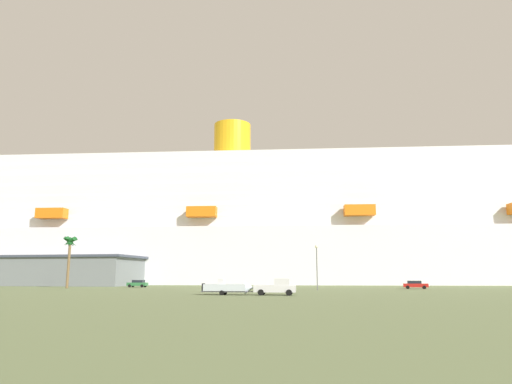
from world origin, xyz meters
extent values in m
plane|color=#66754C|center=(0.00, 30.00, 0.00)|extent=(600.00, 600.00, 0.00)
cube|color=white|center=(27.07, 59.16, 7.87)|extent=(243.21, 60.58, 15.75)
cube|color=white|center=(27.07, 59.16, 17.31)|extent=(214.18, 54.58, 3.13)
cube|color=white|center=(22.28, 58.58, 20.44)|extent=(206.61, 52.85, 3.13)
cube|color=white|center=(17.50, 58.00, 23.57)|extent=(193.96, 50.61, 3.13)
cube|color=white|center=(12.71, 57.43, 26.69)|extent=(181.72, 48.97, 3.13)
cube|color=white|center=(7.92, 56.85, 29.82)|extent=(175.20, 47.85, 3.13)
cube|color=white|center=(3.13, 56.27, 32.95)|extent=(164.05, 45.75, 3.13)
cube|color=white|center=(-1.66, 55.70, 36.07)|extent=(158.23, 44.53, 3.13)
cylinder|color=yellow|center=(-8.84, 54.83, 43.61)|extent=(12.80, 12.80, 11.95)
cube|color=orange|center=(-54.73, 32.56, 19.50)|extent=(8.33, 4.13, 2.80)
cube|color=orange|center=(-12.83, 37.61, 19.50)|extent=(8.33, 4.13, 2.80)
cube|color=orange|center=(29.06, 42.65, 19.50)|extent=(8.33, 4.13, 2.80)
cube|color=slate|center=(-49.92, 30.84, 3.45)|extent=(44.27, 23.47, 6.91)
cube|color=#3F4759|center=(-49.92, 30.84, 7.21)|extent=(46.04, 24.41, 0.60)
cube|color=silver|center=(15.53, -17.34, 0.85)|extent=(5.69, 2.28, 0.90)
cube|color=silver|center=(16.54, -17.29, 1.75)|extent=(2.11, 1.94, 0.90)
cube|color=#26333F|center=(17.21, -17.26, 1.66)|extent=(0.19, 1.68, 0.63)
cylinder|color=black|center=(17.44, -16.24, 0.40)|extent=(0.81, 0.32, 0.80)
cylinder|color=black|center=(17.54, -18.24, 0.40)|extent=(0.81, 0.32, 0.80)
cylinder|color=black|center=(13.69, -16.43, 0.40)|extent=(0.81, 0.32, 0.80)
cylinder|color=black|center=(13.80, -18.43, 0.40)|extent=(0.81, 0.32, 0.80)
cube|color=#595960|center=(8.72, -17.69, 0.47)|extent=(6.51, 2.14, 0.16)
cube|color=#595960|center=(12.52, -17.50, 0.47)|extent=(2.11, 0.23, 0.10)
cylinder|color=black|center=(8.38, -16.69, 0.32)|extent=(0.65, 0.25, 0.64)
cylinder|color=black|center=(8.48, -18.71, 0.32)|extent=(0.65, 0.25, 0.64)
cube|color=silver|center=(8.72, -17.69, 1.00)|extent=(5.94, 2.31, 0.90)
cone|color=silver|center=(12.04, -17.52, 1.00)|extent=(1.29, 1.88, 1.82)
cube|color=silver|center=(8.14, -17.72, 1.80)|extent=(0.85, 1.04, 0.70)
cube|color=black|center=(5.61, -17.85, 1.00)|extent=(0.38, 0.52, 1.10)
cylinder|color=brown|center=(-31.04, 6.11, 4.66)|extent=(0.53, 0.53, 9.32)
cone|color=#195923|center=(-30.64, 6.10, 9.42)|extent=(0.78, 2.50, 2.37)
cone|color=#195923|center=(-30.83, 6.45, 9.42)|extent=(2.61, 1.98, 2.15)
cone|color=#195923|center=(-31.13, 6.50, 9.42)|extent=(2.73, 1.25, 2.13)
cone|color=#195923|center=(-31.38, 6.32, 9.42)|extent=(1.90, 2.55, 2.29)
cone|color=#195923|center=(-31.40, 5.94, 9.42)|extent=(1.75, 2.65, 2.21)
cone|color=#195923|center=(-31.09, 5.72, 9.42)|extent=(2.81, 1.06, 1.91)
cone|color=#195923|center=(-30.75, 5.84, 9.42)|extent=(2.33, 2.41, 2.11)
sphere|color=#195923|center=(-31.04, 6.11, 9.32)|extent=(1.10, 1.10, 1.10)
cylinder|color=slate|center=(19.95, 3.67, 3.75)|extent=(0.20, 0.20, 7.50)
sphere|color=#F9F2CC|center=(19.95, 3.67, 7.75)|extent=(0.56, 0.56, 0.56)
cube|color=red|center=(38.33, 15.73, 0.68)|extent=(4.77, 2.27, 0.70)
cube|color=#1E232D|center=(38.10, 15.74, 1.31)|extent=(2.72, 1.92, 0.55)
cylinder|color=black|center=(39.93, 16.56, 0.33)|extent=(0.68, 0.27, 0.66)
cylinder|color=black|center=(39.78, 14.65, 0.33)|extent=(0.68, 0.27, 0.66)
cylinder|color=black|center=(36.88, 16.80, 0.33)|extent=(0.68, 0.27, 0.66)
cylinder|color=black|center=(36.73, 14.89, 0.33)|extent=(0.68, 0.27, 0.66)
cube|color=#2D723F|center=(-20.45, 16.30, 0.68)|extent=(4.43, 2.05, 0.70)
cube|color=#1E232D|center=(-20.23, 16.31, 1.31)|extent=(2.51, 1.77, 0.55)
cylinder|color=black|center=(-21.84, 15.31, 0.33)|extent=(0.67, 0.25, 0.66)
cylinder|color=black|center=(-21.93, 17.14, 0.33)|extent=(0.67, 0.25, 0.66)
cylinder|color=black|center=(-18.97, 15.45, 0.33)|extent=(0.67, 0.25, 0.66)
cylinder|color=black|center=(-19.06, 17.28, 0.33)|extent=(0.67, 0.25, 0.66)
camera|label=1|loc=(25.08, -79.33, 2.71)|focal=31.89mm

